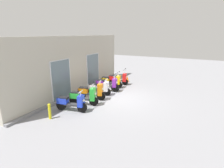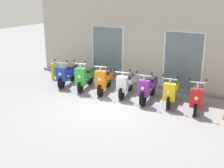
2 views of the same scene
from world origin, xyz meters
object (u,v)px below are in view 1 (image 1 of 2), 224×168
object	(u,v)px
scooter_yellow	(112,81)
scooter_red	(118,79)
scooter_white	(99,88)
scooter_green	(84,96)
scooter_blue	(71,102)
scooter_orange	(92,92)
scooter_purple	(107,84)
traffic_cone	(127,79)
curb_bollard	(50,112)

from	to	relation	value
scooter_yellow	scooter_red	bearing A→B (deg)	-7.10
scooter_white	scooter_green	bearing A→B (deg)	-176.06
scooter_blue	scooter_orange	distance (m)	1.78
scooter_blue	scooter_purple	distance (m)	3.60
scooter_yellow	scooter_red	distance (m)	0.91
traffic_cone	scooter_purple	bearing A→B (deg)	173.69
scooter_white	scooter_red	xyz separation A→B (m)	(2.63, -0.09, 0.00)
scooter_white	curb_bollard	world-z (taller)	scooter_white
scooter_white	scooter_purple	world-z (taller)	scooter_purple
scooter_white	curb_bollard	distance (m)	3.80
scooter_blue	curb_bollard	bearing A→B (deg)	162.75
scooter_orange	curb_bollard	xyz separation A→B (m)	(-2.87, 0.35, -0.13)
scooter_orange	scooter_purple	xyz separation A→B (m)	(1.82, -0.03, -0.01)
scooter_orange	scooter_blue	bearing A→B (deg)	179.51
scooter_orange	scooter_white	distance (m)	0.91
scooter_yellow	scooter_red	world-z (taller)	scooter_red
scooter_white	scooter_red	world-z (taller)	scooter_red
traffic_cone	scooter_green	bearing A→B (deg)	177.26
scooter_blue	scooter_white	distance (m)	2.69
scooter_purple	scooter_red	bearing A→B (deg)	-0.67
scooter_blue	traffic_cone	world-z (taller)	scooter_blue
scooter_blue	scooter_purple	world-z (taller)	scooter_purple
scooter_red	scooter_orange	bearing A→B (deg)	179.26
scooter_red	curb_bollard	distance (m)	6.43
scooter_blue	scooter_red	size ratio (longest dim) A/B	1.06
scooter_red	curb_bollard	xyz separation A→B (m)	(-6.42, 0.40, -0.11)
scooter_red	curb_bollard	world-z (taller)	scooter_red
scooter_orange	scooter_yellow	xyz separation A→B (m)	(2.64, 0.07, 0.01)
scooter_green	scooter_white	xyz separation A→B (m)	(1.75, 0.12, -0.03)
scooter_purple	scooter_red	distance (m)	1.73
scooter_blue	curb_bollard	size ratio (longest dim) A/B	2.27
scooter_blue	curb_bollard	xyz separation A→B (m)	(-1.09, 0.34, -0.11)
scooter_blue	scooter_purple	bearing A→B (deg)	-0.65
scooter_orange	scooter_purple	bearing A→B (deg)	-0.81
scooter_white	traffic_cone	bearing A→B (deg)	-5.92
scooter_blue	scooter_yellow	distance (m)	4.42
scooter_white	scooter_red	distance (m)	2.63
scooter_green	traffic_cone	size ratio (longest dim) A/B	3.03
scooter_orange	scooter_yellow	distance (m)	2.64
curb_bollard	traffic_cone	bearing A→B (deg)	-5.25
scooter_purple	curb_bollard	world-z (taller)	scooter_purple
scooter_green	scooter_red	xyz separation A→B (m)	(4.38, 0.03, -0.03)
scooter_purple	curb_bollard	xyz separation A→B (m)	(-4.69, 0.38, -0.11)
traffic_cone	curb_bollard	bearing A→B (deg)	174.75
scooter_green	scooter_red	bearing A→B (deg)	0.34
scooter_red	scooter_blue	bearing A→B (deg)	179.35
scooter_orange	scooter_white	xyz separation A→B (m)	(0.91, 0.05, -0.02)
scooter_blue	scooter_red	xyz separation A→B (m)	(5.32, -0.06, 0.00)
scooter_white	curb_bollard	size ratio (longest dim) A/B	2.16
scooter_purple	traffic_cone	xyz separation A→B (m)	(2.75, -0.30, -0.20)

